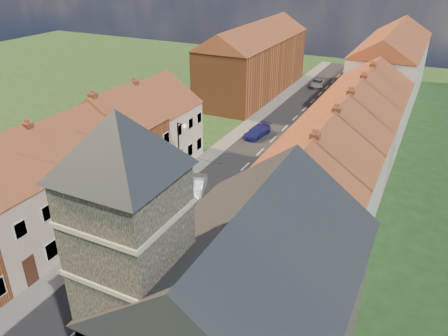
{
  "coord_description": "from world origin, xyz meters",
  "views": [
    {
      "loc": [
        15.69,
        -10.2,
        19.52
      ],
      "look_at": [
        1.36,
        18.54,
        3.5
      ],
      "focal_mm": 35.0,
      "sensor_mm": 36.0,
      "label": 1
    }
  ],
  "objects_px": {
    "car_mid": "(196,186)",
    "car_distant_b": "(335,100)",
    "car_near": "(143,226)",
    "car_distant": "(317,83)",
    "church": "(232,292)",
    "lamppost": "(180,150)",
    "car_far": "(257,131)"
  },
  "relations": [
    {
      "from": "car_near",
      "to": "car_distant",
      "type": "xyz_separation_m",
      "value": [
        0.7,
        45.8,
        -0.16
      ]
    },
    {
      "from": "lamppost",
      "to": "car_mid",
      "type": "distance_m",
      "value": 3.59
    },
    {
      "from": "church",
      "to": "car_near",
      "type": "distance_m",
      "value": 15.22
    },
    {
      "from": "car_distant",
      "to": "lamppost",
      "type": "bearing_deg",
      "value": -102.34
    },
    {
      "from": "car_distant",
      "to": "car_mid",
      "type": "bearing_deg",
      "value": -99.23
    },
    {
      "from": "car_far",
      "to": "car_near",
      "type": "bearing_deg",
      "value": -82.02
    },
    {
      "from": "lamppost",
      "to": "car_near",
      "type": "distance_m",
      "value": 8.8
    },
    {
      "from": "car_mid",
      "to": "car_distant",
      "type": "distance_m",
      "value": 38.32
    },
    {
      "from": "lamppost",
      "to": "car_distant",
      "type": "distance_m",
      "value": 37.79
    },
    {
      "from": "church",
      "to": "car_far",
      "type": "distance_m",
      "value": 33.14
    },
    {
      "from": "car_near",
      "to": "car_far",
      "type": "height_order",
      "value": "car_near"
    },
    {
      "from": "car_mid",
      "to": "car_distant_b",
      "type": "xyz_separation_m",
      "value": [
        4.98,
        30.71,
        0.01
      ]
    },
    {
      "from": "church",
      "to": "car_distant_b",
      "type": "bearing_deg",
      "value": 97.52
    },
    {
      "from": "lamppost",
      "to": "car_far",
      "type": "bearing_deg",
      "value": 82.71
    },
    {
      "from": "church",
      "to": "car_far",
      "type": "xyz_separation_m",
      "value": [
        -11.38,
        30.68,
        -5.26
      ]
    },
    {
      "from": "lamppost",
      "to": "car_distant_b",
      "type": "height_order",
      "value": "lamppost"
    },
    {
      "from": "car_mid",
      "to": "car_far",
      "type": "height_order",
      "value": "car_mid"
    },
    {
      "from": "lamppost",
      "to": "car_distant",
      "type": "height_order",
      "value": "lamppost"
    },
    {
      "from": "car_mid",
      "to": "car_distant",
      "type": "xyz_separation_m",
      "value": [
        0.28,
        38.32,
        -0.06
      ]
    },
    {
      "from": "car_near",
      "to": "car_mid",
      "type": "height_order",
      "value": "car_near"
    },
    {
      "from": "car_mid",
      "to": "car_distant_b",
      "type": "bearing_deg",
      "value": 61.0
    },
    {
      "from": "car_near",
      "to": "car_distant",
      "type": "distance_m",
      "value": 45.81
    },
    {
      "from": "church",
      "to": "car_near",
      "type": "relative_size",
      "value": 3.39
    },
    {
      "from": "lamppost",
      "to": "car_near",
      "type": "xyz_separation_m",
      "value": [
        1.62,
        -8.19,
        -2.77
      ]
    },
    {
      "from": "church",
      "to": "car_distant",
      "type": "relative_size",
      "value": 3.49
    },
    {
      "from": "car_mid",
      "to": "car_distant",
      "type": "bearing_deg",
      "value": 69.79
    },
    {
      "from": "car_mid",
      "to": "car_distant_b",
      "type": "relative_size",
      "value": 0.83
    },
    {
      "from": "lamppost",
      "to": "car_mid",
      "type": "bearing_deg",
      "value": -19.17
    },
    {
      "from": "lamppost",
      "to": "car_far",
      "type": "height_order",
      "value": "lamppost"
    },
    {
      "from": "church",
      "to": "car_mid",
      "type": "bearing_deg",
      "value": 124.89
    },
    {
      "from": "car_mid",
      "to": "car_far",
      "type": "xyz_separation_m",
      "value": [
        -0.25,
        14.71,
        -0.05
      ]
    },
    {
      "from": "church",
      "to": "lamppost",
      "type": "xyz_separation_m",
      "value": [
        -13.17,
        16.68,
        -2.34
      ]
    }
  ]
}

